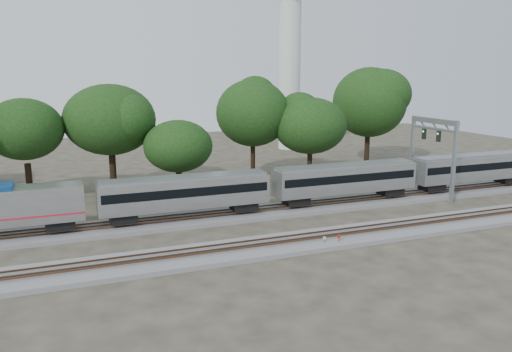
{
  "coord_description": "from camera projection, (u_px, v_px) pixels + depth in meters",
  "views": [
    {
      "loc": [
        -14.48,
        -40.79,
        14.53
      ],
      "look_at": [
        3.27,
        5.0,
        4.35
      ],
      "focal_mm": 35.0,
      "sensor_mm": 36.0,
      "label": 1
    }
  ],
  "objects": [
    {
      "name": "signal_gantry",
      "position": [
        433.0,
        140.0,
        58.61
      ],
      "size": [
        0.65,
        7.68,
        9.34
      ],
      "color": "gray",
      "rests_on": "ground"
    },
    {
      "name": "tree_3",
      "position": [
        110.0,
        120.0,
        59.0
      ],
      "size": [
        9.24,
        9.24,
        13.02
      ],
      "color": "black",
      "rests_on": "ground"
    },
    {
      "name": "track_near",
      "position": [
        258.0,
        248.0,
        41.62
      ],
      "size": [
        160.0,
        5.0,
        0.73
      ],
      "color": "slate",
      "rests_on": "ground"
    },
    {
      "name": "switch_stand_red",
      "position": [
        339.0,
        239.0,
        42.56
      ],
      "size": [
        0.32,
        0.1,
        1.0
      ],
      "rotation": [
        0.0,
        0.0,
        -0.22
      ],
      "color": "#512D19",
      "rests_on": "ground"
    },
    {
      "name": "ground",
      "position": [
        242.0,
        236.0,
        45.31
      ],
      "size": [
        160.0,
        160.0,
        0.0
      ],
      "primitive_type": "plane",
      "color": "#383328",
      "rests_on": "ground"
    },
    {
      "name": "switch_lever",
      "position": [
        347.0,
        244.0,
        42.82
      ],
      "size": [
        0.53,
        0.35,
        0.3
      ],
      "primitive_type": "cube",
      "rotation": [
        0.0,
        0.0,
        0.11
      ],
      "color": "#512D19",
      "rests_on": "ground"
    },
    {
      "name": "tree_4",
      "position": [
        178.0,
        146.0,
        57.35
      ],
      "size": [
        6.36,
        6.36,
        8.97
      ],
      "color": "black",
      "rests_on": "ground"
    },
    {
      "name": "switch_stand_white",
      "position": [
        324.0,
        240.0,
        42.35
      ],
      "size": [
        0.29,
        0.05,
        0.92
      ],
      "rotation": [
        0.0,
        0.0,
        -0.06
      ],
      "color": "#512D19",
      "rests_on": "ground"
    },
    {
      "name": "tree_2",
      "position": [
        24.0,
        129.0,
        55.21
      ],
      "size": [
        8.54,
        8.54,
        12.04
      ],
      "color": "black",
      "rests_on": "ground"
    },
    {
      "name": "train",
      "position": [
        413.0,
        172.0,
        58.47
      ],
      "size": [
        105.04,
        2.99,
        4.41
      ],
      "color": "silver",
      "rests_on": "ground"
    },
    {
      "name": "tree_7",
      "position": [
        369.0,
        102.0,
        77.69
      ],
      "size": [
        10.18,
        10.18,
        14.35
      ],
      "color": "black",
      "rests_on": "ground"
    },
    {
      "name": "track_far",
      "position": [
        223.0,
        216.0,
        50.75
      ],
      "size": [
        160.0,
        5.0,
        0.73
      ],
      "color": "slate",
      "rests_on": "ground"
    },
    {
      "name": "tree_5",
      "position": [
        253.0,
        113.0,
        66.33
      ],
      "size": [
        9.44,
        9.44,
        13.31
      ],
      "color": "black",
      "rests_on": "ground"
    },
    {
      "name": "tree_6",
      "position": [
        310.0,
        126.0,
        65.76
      ],
      "size": [
        7.81,
        7.81,
        11.01
      ],
      "color": "black",
      "rests_on": "ground"
    }
  ]
}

